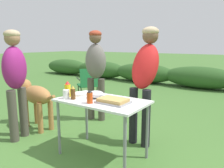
# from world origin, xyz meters

# --- Properties ---
(ground_plane) EXTENTS (60.00, 60.00, 0.00)m
(ground_plane) POSITION_xyz_m (0.00, 0.00, 0.00)
(ground_plane) COLOR #477533
(shrub_hedge) EXTENTS (14.40, 0.90, 0.70)m
(shrub_hedge) POSITION_xyz_m (0.00, 5.27, 0.35)
(shrub_hedge) COLOR #2D5623
(shrub_hedge) RESTS_ON ground
(folding_table) EXTENTS (1.10, 0.64, 0.74)m
(folding_table) POSITION_xyz_m (0.00, 0.00, 0.66)
(folding_table) COLOR white
(folding_table) RESTS_ON ground
(food_tray) EXTENTS (0.37, 0.25, 0.06)m
(food_tray) POSITION_xyz_m (0.19, -0.04, 0.77)
(food_tray) COLOR #9E9EA3
(food_tray) RESTS_ON folding_table
(plate_stack) EXTENTS (0.23, 0.23, 0.02)m
(plate_stack) POSITION_xyz_m (-0.40, 0.06, 0.75)
(plate_stack) COLOR white
(plate_stack) RESTS_ON folding_table
(mixing_bowl) EXTENTS (0.21, 0.21, 0.09)m
(mixing_bowl) POSITION_xyz_m (-0.13, 0.04, 0.79)
(mixing_bowl) COLOR silver
(mixing_bowl) RESTS_ON folding_table
(paper_cup_stack) EXTENTS (0.08, 0.08, 0.11)m
(paper_cup_stack) POSITION_xyz_m (-0.41, -0.20, 0.80)
(paper_cup_stack) COLOR white
(paper_cup_stack) RESTS_ON folding_table
(mustard_bottle) EXTENTS (0.08, 0.08, 0.21)m
(mustard_bottle) POSITION_xyz_m (-0.48, -0.11, 0.84)
(mustard_bottle) COLOR yellow
(mustard_bottle) RESTS_ON folding_table
(hot_sauce_bottle) EXTENTS (0.07, 0.07, 0.16)m
(hot_sauce_bottle) POSITION_xyz_m (-0.03, -0.20, 0.82)
(hot_sauce_bottle) COLOR #CC4214
(hot_sauce_bottle) RESTS_ON folding_table
(beer_bottle) EXTENTS (0.06, 0.06, 0.17)m
(beer_bottle) POSITION_xyz_m (-0.32, -0.17, 0.82)
(beer_bottle) COLOR brown
(beer_bottle) RESTS_ON folding_table
(standing_person_with_beanie) EXTENTS (0.41, 0.52, 1.65)m
(standing_person_with_beanie) POSITION_xyz_m (0.24, 0.68, 1.03)
(standing_person_with_beanie) COLOR black
(standing_person_with_beanie) RESTS_ON ground
(standing_person_in_olive_jacket) EXTENTS (0.44, 0.36, 1.65)m
(standing_person_in_olive_jacket) POSITION_xyz_m (-0.92, 1.05, 1.01)
(standing_person_in_olive_jacket) COLOR #4C473D
(standing_person_in_olive_jacket) RESTS_ON ground
(standing_person_in_navy_coat) EXTENTS (0.37, 0.45, 1.61)m
(standing_person_in_navy_coat) POSITION_xyz_m (-1.36, -0.27, 0.99)
(standing_person_in_navy_coat) COLOR #4C473D
(standing_person_in_navy_coat) RESTS_ON ground
(dog) EXTENTS (1.09, 0.38, 0.80)m
(dog) POSITION_xyz_m (-1.54, 0.17, 0.55)
(dog) COLOR #B27A42
(dog) RESTS_ON ground
(camp_chair_green_behind_table) EXTENTS (0.75, 0.72, 0.83)m
(camp_chair_green_behind_table) POSITION_xyz_m (-1.92, 2.00, 0.47)
(camp_chair_green_behind_table) COLOR #19602D
(camp_chair_green_behind_table) RESTS_ON ground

